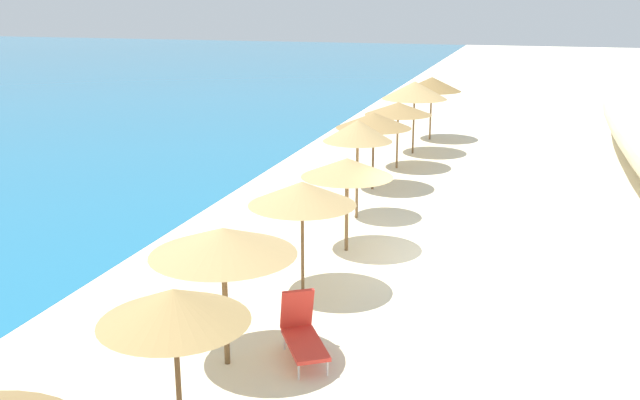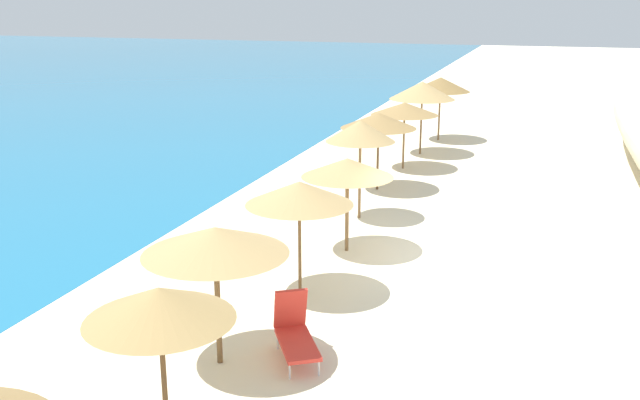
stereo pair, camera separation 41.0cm
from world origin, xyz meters
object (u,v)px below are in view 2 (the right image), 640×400
object	(u,v)px
beach_umbrella_3	(215,241)
lounge_chair_0	(295,332)
beach_umbrella_7	(379,121)
beach_umbrella_6	(360,131)
beach_umbrella_5	(347,168)
beach_umbrella_10	(441,84)
beach_umbrella_4	(299,193)
beach_umbrella_8	(405,109)
beach_umbrella_9	(422,90)
beach_umbrella_2	(159,304)

from	to	relation	value
beach_umbrella_3	lounge_chair_0	xyz separation A→B (m)	(0.60, -1.17, -1.75)
beach_umbrella_7	beach_umbrella_6	bearing A→B (deg)	-175.30
beach_umbrella_5	beach_umbrella_10	world-z (taller)	beach_umbrella_10
beach_umbrella_4	beach_umbrella_5	size ratio (longest dim) A/B	1.05
beach_umbrella_8	beach_umbrella_9	distance (m)	2.77
beach_umbrella_4	beach_umbrella_10	size ratio (longest dim) A/B	0.90
beach_umbrella_4	lounge_chair_0	bearing A→B (deg)	-162.24
beach_umbrella_9	beach_umbrella_6	bearing A→B (deg)	179.68
beach_umbrella_5	beach_umbrella_8	world-z (taller)	beach_umbrella_8
beach_umbrella_8	beach_umbrella_10	xyz separation A→B (m)	(5.89, -0.36, 0.23)
beach_umbrella_5	beach_umbrella_7	distance (m)	6.09
beach_umbrella_4	beach_umbrella_9	distance (m)	14.94
beach_umbrella_8	lounge_chair_0	bearing A→B (deg)	-175.54
beach_umbrella_6	beach_umbrella_9	size ratio (longest dim) A/B	0.98
beach_umbrella_7	beach_umbrella_4	bearing A→B (deg)	-176.90
beach_umbrella_6	beach_umbrella_7	size ratio (longest dim) A/B	1.12
beach_umbrella_8	beach_umbrella_10	size ratio (longest dim) A/B	0.89
beach_umbrella_3	beach_umbrella_6	bearing A→B (deg)	-0.56
beach_umbrella_9	beach_umbrella_10	world-z (taller)	beach_umbrella_9
beach_umbrella_4	beach_umbrella_6	size ratio (longest dim) A/B	0.87
beach_umbrella_7	lounge_chair_0	xyz separation A→B (m)	(-11.69, -1.36, -1.80)
beach_umbrella_7	beach_umbrella_10	size ratio (longest dim) A/B	0.92
beach_umbrella_2	beach_umbrella_8	world-z (taller)	beach_umbrella_2
beach_umbrella_3	beach_umbrella_6	world-z (taller)	beach_umbrella_6
beach_umbrella_7	beach_umbrella_9	xyz separation A→B (m)	(5.97, -0.32, 0.27)
beach_umbrella_2	beach_umbrella_9	distance (m)	20.95
beach_umbrella_2	beach_umbrella_4	bearing A→B (deg)	1.92
beach_umbrella_3	beach_umbrella_7	bearing A→B (deg)	0.85
beach_umbrella_3	beach_umbrella_5	xyz separation A→B (m)	(6.24, -0.50, -0.11)
beach_umbrella_5	beach_umbrella_7	xyz separation A→B (m)	(6.05, 0.69, 0.16)
lounge_chair_0	beach_umbrella_9	bearing A→B (deg)	-118.10
beach_umbrella_6	lounge_chair_0	distance (m)	8.72
beach_umbrella_5	beach_umbrella_3	bearing A→B (deg)	175.38
beach_umbrella_4	lounge_chair_0	distance (m)	3.34
beach_umbrella_9	lounge_chair_0	world-z (taller)	beach_umbrella_9
beach_umbrella_7	beach_umbrella_8	bearing A→B (deg)	-3.42
beach_umbrella_7	lounge_chair_0	distance (m)	11.90
beach_umbrella_3	beach_umbrella_10	distance (m)	21.40
beach_umbrella_5	lounge_chair_0	world-z (taller)	beach_umbrella_5
beach_umbrella_6	beach_umbrella_10	distance (m)	12.40
beach_umbrella_5	lounge_chair_0	xyz separation A→B (m)	(-5.64, -0.67, -1.64)
beach_umbrella_3	lounge_chair_0	distance (m)	2.19
beach_umbrella_9	lounge_chair_0	size ratio (longest dim) A/B	1.93
lounge_chair_0	beach_umbrella_3	bearing A→B (deg)	-4.40
beach_umbrella_4	beach_umbrella_7	xyz separation A→B (m)	(8.97, 0.49, 0.06)
beach_umbrella_3	beach_umbrella_9	xyz separation A→B (m)	(18.25, -0.14, 0.31)
beach_umbrella_6	beach_umbrella_9	xyz separation A→B (m)	(9.25, -0.05, 0.02)
beach_umbrella_6	beach_umbrella_9	bearing A→B (deg)	-0.32
beach_umbrella_4	beach_umbrella_8	world-z (taller)	beach_umbrella_4
beach_umbrella_4	beach_umbrella_5	world-z (taller)	beach_umbrella_4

